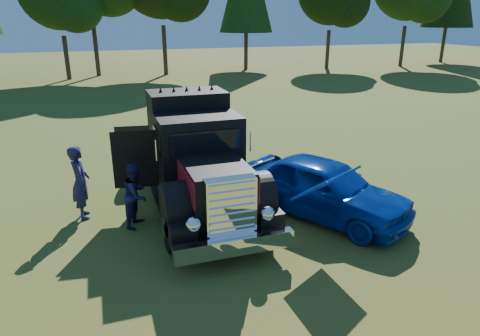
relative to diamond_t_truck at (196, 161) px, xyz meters
The scene contains 5 objects.
ground 2.45m from the diamond_t_truck, 97.81° to the right, with size 120.00×120.00×0.00m, color #315D1B.
diamond_t_truck is the anchor object (origin of this frame).
hotrod_coupe 3.41m from the diamond_t_truck, 28.50° to the right, with size 3.79×4.78×1.89m.
spectator_near 2.96m from the diamond_t_truck, behind, with size 0.70×0.46×1.91m, color #1A1C3D.
spectator_far 1.83m from the diamond_t_truck, 158.80° to the right, with size 0.78×0.61×1.60m, color #20264A.
Camera 1 is at (-2.02, -8.46, 4.92)m, focal length 32.00 mm.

